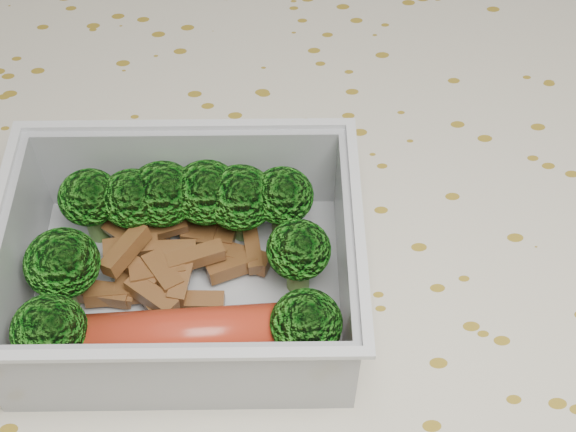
{
  "coord_description": "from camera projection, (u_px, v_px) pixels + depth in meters",
  "views": [
    {
      "loc": [
        -0.01,
        -0.27,
        1.14
      ],
      "look_at": [
        0.0,
        0.0,
        0.78
      ],
      "focal_mm": 50.0,
      "sensor_mm": 36.0,
      "label": 1
    }
  ],
  "objects": [
    {
      "name": "lunch_container",
      "position": [
        184.0,
        274.0,
        0.43
      ],
      "size": [
        0.2,
        0.16,
        0.07
      ],
      "color": "#B8BDC6",
      "rests_on": "tablecloth"
    },
    {
      "name": "broccoli_florets",
      "position": [
        180.0,
        233.0,
        0.43
      ],
      "size": [
        0.16,
        0.13,
        0.05
      ],
      "color": "#608C3F",
      "rests_on": "lunch_container"
    },
    {
      "name": "meat_pile",
      "position": [
        169.0,
        264.0,
        0.44
      ],
      "size": [
        0.11,
        0.08,
        0.03
      ],
      "color": "brown",
      "rests_on": "lunch_container"
    },
    {
      "name": "tablecloth",
      "position": [
        282.0,
        281.0,
        0.5
      ],
      "size": [
        1.46,
        0.96,
        0.19
      ],
      "color": "beige",
      "rests_on": "dining_table"
    },
    {
      "name": "dining_table",
      "position": [
        282.0,
        322.0,
        0.54
      ],
      "size": [
        1.4,
        0.9,
        0.75
      ],
      "color": "brown",
      "rests_on": "ground"
    },
    {
      "name": "sausage",
      "position": [
        186.0,
        336.0,
        0.41
      ],
      "size": [
        0.16,
        0.03,
        0.03
      ],
      "color": "#AE2E1A",
      "rests_on": "lunch_container"
    }
  ]
}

